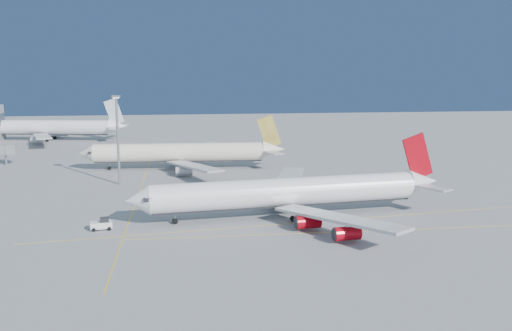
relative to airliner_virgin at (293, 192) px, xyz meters
name	(u,v)px	position (x,y,z in m)	size (l,w,h in m)	color
ground	(314,214)	(5.16, 1.02, -5.23)	(500.00, 500.00, 0.00)	slate
taxiway_lines	(245,209)	(-9.55, 7.36, -5.22)	(118.86, 140.00, 0.02)	yellow
airliner_virgin	(293,192)	(0.00, 0.00, 0.00)	(70.30, 62.70, 17.35)	white
airliner_etihad	(184,153)	(-23.41, 59.39, -0.13)	(64.20, 59.35, 16.77)	beige
airliner_third	(50,128)	(-80.43, 133.50, 0.27)	(67.60, 61.68, 18.17)	white
pushback_tug	(102,224)	(-39.60, -5.51, -4.12)	(4.52, 3.13, 2.39)	white
light_mast	(118,132)	(-40.87, 37.96, 9.06)	(2.09, 2.09, 24.21)	gray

